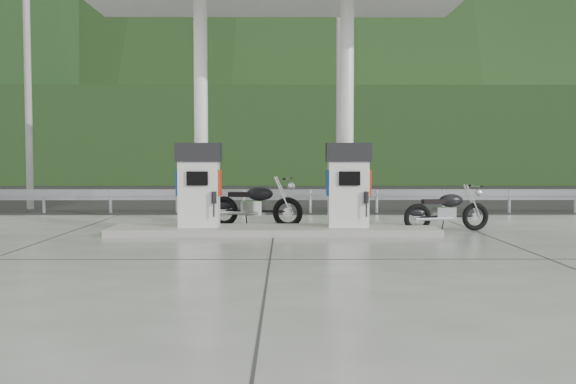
{
  "coord_description": "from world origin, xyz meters",
  "views": [
    {
      "loc": [
        0.24,
        -11.22,
        1.65
      ],
      "look_at": [
        0.3,
        1.0,
        1.0
      ],
      "focal_mm": 40.0,
      "sensor_mm": 36.0,
      "label": 1
    }
  ],
  "objects_px": {
    "motorcycle_left": "(255,205)",
    "motorcycle_right": "(447,211)",
    "gas_pump_right": "(348,185)",
    "gas_pump_left": "(199,185)"
  },
  "relations": [
    {
      "from": "motorcycle_left",
      "to": "motorcycle_right",
      "type": "height_order",
      "value": "motorcycle_left"
    },
    {
      "from": "gas_pump_right",
      "to": "motorcycle_left",
      "type": "distance_m",
      "value": 2.56
    },
    {
      "from": "gas_pump_left",
      "to": "gas_pump_right",
      "type": "distance_m",
      "value": 3.2
    },
    {
      "from": "gas_pump_right",
      "to": "motorcycle_right",
      "type": "bearing_deg",
      "value": 12.65
    },
    {
      "from": "gas_pump_left",
      "to": "motorcycle_left",
      "type": "height_order",
      "value": "gas_pump_left"
    },
    {
      "from": "gas_pump_left",
      "to": "gas_pump_right",
      "type": "relative_size",
      "value": 1.0
    },
    {
      "from": "gas_pump_right",
      "to": "motorcycle_left",
      "type": "bearing_deg",
      "value": 145.35
    },
    {
      "from": "gas_pump_left",
      "to": "motorcycle_left",
      "type": "distance_m",
      "value": 1.9
    },
    {
      "from": "motorcycle_left",
      "to": "motorcycle_right",
      "type": "xyz_separation_m",
      "value": [
        4.31,
        -0.92,
        -0.07
      ]
    },
    {
      "from": "gas_pump_right",
      "to": "motorcycle_right",
      "type": "height_order",
      "value": "gas_pump_right"
    }
  ]
}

